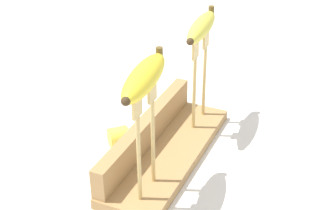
{
  "coord_description": "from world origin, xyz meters",
  "views": [
    {
      "loc": [
        -0.73,
        -0.32,
        0.58
      ],
      "look_at": [
        0.0,
        0.0,
        0.12
      ],
      "focal_mm": 53.46,
      "sensor_mm": 36.0,
      "label": 1
    }
  ],
  "objects_px": {
    "banana_chunk_near": "(119,136)",
    "fork_stand_right": "(200,72)",
    "fork_stand_left": "(146,132)",
    "banana_raised_right": "(201,27)",
    "banana_raised_left": "(144,77)",
    "fork_fallen_near": "(184,108)"
  },
  "relations": [
    {
      "from": "banana_raised_left",
      "to": "banana_chunk_near",
      "type": "bearing_deg",
      "value": 44.26
    },
    {
      "from": "banana_chunk_near",
      "to": "banana_raised_left",
      "type": "bearing_deg",
      "value": -135.74
    },
    {
      "from": "fork_stand_left",
      "to": "banana_raised_left",
      "type": "bearing_deg",
      "value": -173.07
    },
    {
      "from": "fork_stand_left",
      "to": "fork_fallen_near",
      "type": "height_order",
      "value": "fork_stand_left"
    },
    {
      "from": "banana_chunk_near",
      "to": "fork_stand_left",
      "type": "bearing_deg",
      "value": -135.73
    },
    {
      "from": "banana_chunk_near",
      "to": "fork_stand_right",
      "type": "bearing_deg",
      "value": -45.45
    },
    {
      "from": "fork_stand_right",
      "to": "banana_raised_left",
      "type": "bearing_deg",
      "value": -180.0
    },
    {
      "from": "fork_stand_left",
      "to": "banana_raised_right",
      "type": "relative_size",
      "value": 1.2
    },
    {
      "from": "fork_stand_right",
      "to": "banana_raised_left",
      "type": "height_order",
      "value": "banana_raised_left"
    },
    {
      "from": "banana_raised_left",
      "to": "fork_fallen_near",
      "type": "relative_size",
      "value": 1.0
    },
    {
      "from": "banana_raised_right",
      "to": "fork_stand_right",
      "type": "bearing_deg",
      "value": 5.03
    },
    {
      "from": "fork_fallen_near",
      "to": "banana_chunk_near",
      "type": "bearing_deg",
      "value": 160.61
    },
    {
      "from": "fork_stand_left",
      "to": "banana_raised_right",
      "type": "xyz_separation_m",
      "value": [
        0.25,
        -0.0,
        0.09
      ]
    },
    {
      "from": "banana_raised_right",
      "to": "banana_chunk_near",
      "type": "bearing_deg",
      "value": 134.52
    },
    {
      "from": "fork_fallen_near",
      "to": "banana_raised_right",
      "type": "bearing_deg",
      "value": -138.0
    },
    {
      "from": "banana_raised_right",
      "to": "banana_raised_left",
      "type": "bearing_deg",
      "value": -180.0
    },
    {
      "from": "fork_stand_left",
      "to": "banana_raised_right",
      "type": "height_order",
      "value": "banana_raised_right"
    },
    {
      "from": "fork_stand_left",
      "to": "fork_stand_right",
      "type": "bearing_deg",
      "value": 0.0
    },
    {
      "from": "fork_stand_left",
      "to": "fork_stand_right",
      "type": "height_order",
      "value": "fork_stand_left"
    },
    {
      "from": "banana_raised_left",
      "to": "banana_raised_right",
      "type": "distance_m",
      "value": 0.25
    },
    {
      "from": "fork_stand_right",
      "to": "banana_chunk_near",
      "type": "distance_m",
      "value": 0.21
    },
    {
      "from": "fork_fallen_near",
      "to": "fork_stand_right",
      "type": "bearing_deg",
      "value": -137.97
    }
  ]
}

